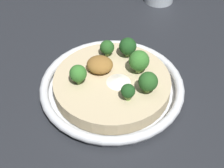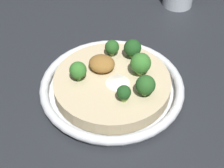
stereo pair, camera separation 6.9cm
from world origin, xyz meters
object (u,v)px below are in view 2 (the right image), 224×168
(broccoli_right, at_px, (141,63))
(broccoli_front_right, at_px, (145,85))
(broccoli_left, at_px, (78,70))
(broccoli_back_left, at_px, (112,47))
(broccoli_front, at_px, (124,93))
(risotto_bowl, at_px, (112,86))
(broccoli_back_right, at_px, (133,48))

(broccoli_right, bearing_deg, broccoli_front_right, -69.85)
(broccoli_left, bearing_deg, broccoli_right, 22.08)
(broccoli_left, xyz_separation_m, broccoli_back_left, (0.04, 0.09, -0.00))
(broccoli_front, distance_m, broccoli_back_left, 0.13)
(risotto_bowl, xyz_separation_m, broccoli_front, (0.04, -0.05, 0.04))
(broccoli_right, bearing_deg, broccoli_back_right, 119.01)
(broccoli_front_right, bearing_deg, broccoli_right, 110.15)
(broccoli_left, distance_m, broccoli_right, 0.12)
(risotto_bowl, relative_size, broccoli_front_right, 6.49)
(broccoli_front_right, bearing_deg, broccoli_back_right, 114.40)
(risotto_bowl, bearing_deg, broccoli_left, -164.24)
(broccoli_left, xyz_separation_m, broccoli_front, (0.10, -0.03, -0.00))
(broccoli_front_right, relative_size, broccoli_back_left, 1.23)
(risotto_bowl, xyz_separation_m, broccoli_right, (0.05, 0.03, 0.05))
(risotto_bowl, distance_m, broccoli_left, 0.08)
(risotto_bowl, relative_size, broccoli_back_right, 6.63)
(broccoli_front, xyz_separation_m, broccoli_back_left, (-0.05, 0.12, 0.00))
(risotto_bowl, relative_size, broccoli_left, 6.97)
(risotto_bowl, bearing_deg, broccoli_right, 29.26)
(risotto_bowl, height_order, broccoli_left, broccoli_left)
(broccoli_front, xyz_separation_m, broccoli_right, (0.02, 0.08, 0.01))
(broccoli_front_right, distance_m, broccoli_left, 0.14)
(broccoli_left, distance_m, broccoli_front, 0.10)
(broccoli_left, bearing_deg, broccoli_back_left, 63.75)
(broccoli_front_right, bearing_deg, broccoli_back_left, 132.08)
(broccoli_right, distance_m, broccoli_back_left, 0.08)
(broccoli_back_right, bearing_deg, risotto_bowl, -107.98)
(broccoli_front_right, bearing_deg, broccoli_front, -146.45)
(broccoli_right, xyz_separation_m, broccoli_back_left, (-0.07, 0.04, -0.01))
(broccoli_left, bearing_deg, broccoli_back_right, 46.75)
(broccoli_left, xyz_separation_m, broccoli_back_right, (0.09, 0.09, 0.00))
(broccoli_back_right, bearing_deg, broccoli_right, -60.99)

